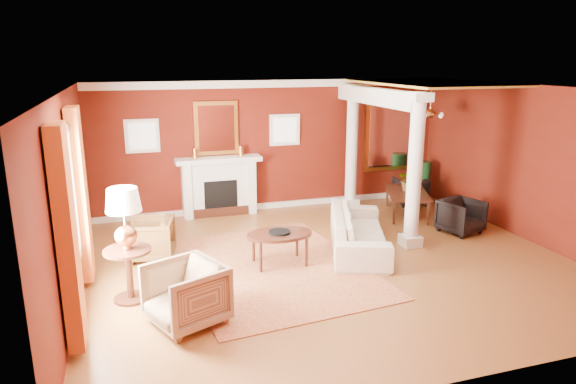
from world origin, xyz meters
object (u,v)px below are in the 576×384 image
object	(u,v)px
sofa	(359,224)
dining_table	(408,197)
armchair_leopard	(150,237)
coffee_table	(280,236)
armchair_stripe	(186,291)
side_table	(125,224)

from	to	relation	value
sofa	dining_table	distance (m)	2.48
sofa	armchair_leopard	distance (m)	3.68
sofa	coffee_table	bearing A→B (deg)	120.20
armchair_leopard	armchair_stripe	world-z (taller)	armchair_stripe
side_table	dining_table	size ratio (longest dim) A/B	1.09
armchair_stripe	coffee_table	xyz separation A→B (m)	(1.72, 1.53, 0.06)
armchair_stripe	side_table	distance (m)	1.35
armchair_leopard	side_table	xyz separation A→B (m)	(-0.36, -1.52, 0.74)
sofa	coffee_table	xyz separation A→B (m)	(-1.57, -0.27, 0.04)
sofa	side_table	world-z (taller)	side_table
armchair_leopard	coffee_table	bearing A→B (deg)	77.41
dining_table	armchair_leopard	bearing A→B (deg)	121.60
sofa	side_table	size ratio (longest dim) A/B	1.45
armchair_leopard	sofa	bearing A→B (deg)	91.40
armchair_stripe	side_table	bearing A→B (deg)	-166.78
coffee_table	armchair_leopard	bearing A→B (deg)	155.71
sofa	armchair_stripe	world-z (taller)	sofa
armchair_leopard	dining_table	world-z (taller)	dining_table
side_table	dining_table	xyz separation A→B (m)	(5.91, 2.43, -0.71)
armchair_leopard	side_table	world-z (taller)	side_table
armchair_leopard	side_table	bearing A→B (deg)	-1.61
armchair_stripe	dining_table	world-z (taller)	armchair_stripe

